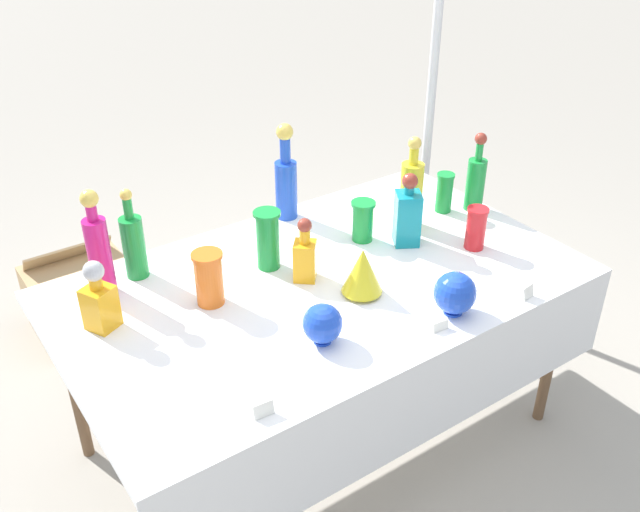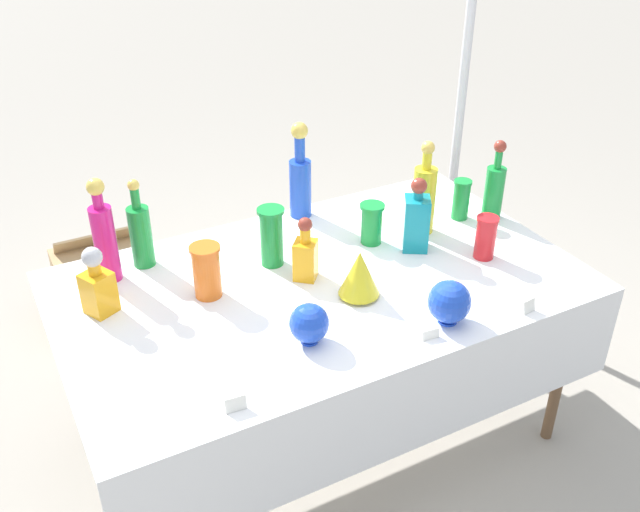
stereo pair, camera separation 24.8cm
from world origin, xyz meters
The scene contains 23 objects.
ground_plane centered at (0.00, 0.00, 0.00)m, with size 40.00×40.00×0.00m, color #A0998C.
display_table centered at (0.00, -0.04, 0.70)m, with size 1.83×1.09×0.76m.
tall_bottle_0 centered at (0.53, 0.13, 0.91)m, with size 0.09×0.09×0.38m.
tall_bottle_1 centered at (-0.52, 0.40, 0.89)m, with size 0.08×0.08×0.34m.
tall_bottle_2 centered at (0.16, 0.47, 0.93)m, with size 0.09×0.09×0.40m.
tall_bottle_3 centered at (-0.65, 0.36, 0.93)m, with size 0.08×0.08×0.39m.
tall_bottle_4 centered at (0.85, 0.09, 0.89)m, with size 0.08×0.08×0.34m.
square_decanter_0 centered at (-0.04, 0.04, 0.86)m, with size 0.11×0.11×0.24m.
square_decanter_1 centered at (-0.73, 0.17, 0.87)m, with size 0.12×0.12×0.24m.
square_decanter_2 centered at (0.42, 0.03, 0.88)m, with size 0.13×0.13×0.29m.
slender_vase_0 centered at (0.62, -0.15, 0.85)m, with size 0.08×0.08×0.17m.
slender_vase_1 centered at (-0.10, 0.18, 0.88)m, with size 0.10×0.10×0.23m.
slender_vase_2 centered at (-0.38, 0.10, 0.86)m, with size 0.11×0.11×0.19m.
slender_vase_3 centered at (0.73, 0.15, 0.85)m, with size 0.07×0.07×0.17m.
slender_vase_4 centered at (0.30, 0.14, 0.85)m, with size 0.10×0.10×0.16m.
fluted_vase_0 centered at (0.07, -0.15, 0.85)m, with size 0.14×0.14×0.17m.
round_bowl_0 centered at (-0.20, -0.30, 0.83)m, with size 0.13×0.13×0.13m.
round_bowl_1 centered at (0.25, -0.41, 0.84)m, with size 0.14×0.14×0.15m.
price_tag_left centered at (0.52, -0.50, 0.78)m, with size 0.05×0.01×0.05m, color white.
price_tag_center centered at (0.15, -0.46, 0.78)m, with size 0.06×0.01×0.03m, color white.
price_tag_right centered at (-0.51, -0.47, 0.78)m, with size 0.06×0.01×0.04m, color white.
cardboard_box_behind_left centered at (-0.53, 1.26, 0.17)m, with size 0.47×0.43×0.41m.
canopy_pole centered at (1.09, 0.65, 1.06)m, with size 0.18×0.18×2.65m.
Camera 1 is at (-1.21, -1.75, 2.15)m, focal length 40.00 mm.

